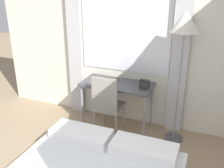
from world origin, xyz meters
name	(u,v)px	position (x,y,z in m)	size (l,w,h in m)	color
wall_back_with_window	(131,39)	(-0.02, 2.98, 1.35)	(4.68, 0.13, 2.70)	silver
desk	(117,88)	(-0.11, 2.65, 0.68)	(1.07, 0.51, 0.75)	#4C4C51
desk_chair	(107,103)	(-0.17, 2.41, 0.52)	(0.40, 0.40, 0.94)	gray
standing_lamp	(185,31)	(0.79, 2.64, 1.60)	(0.36, 0.36, 1.85)	#4C4C51
telephone	(145,84)	(0.31, 2.64, 0.80)	(0.15, 0.14, 0.12)	#2D2D2D
book	(111,80)	(-0.25, 2.72, 0.76)	(0.26, 0.19, 0.02)	#4C4238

